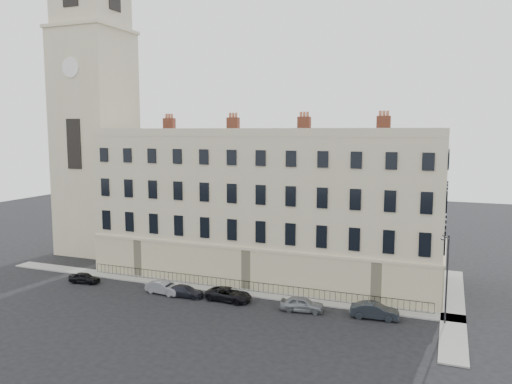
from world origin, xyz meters
The scene contains 13 objects.
ground centered at (0.00, 0.00, 0.00)m, with size 160.00×160.00×0.00m, color black.
terrace centered at (-5.97, 11.97, 7.50)m, with size 36.22×12.22×17.00m.
church_tower centered at (-30.00, 14.00, 18.66)m, with size 8.00×8.13×44.00m.
pavement_terrace centered at (-10.00, 5.00, 0.06)m, with size 48.00×2.00×0.12m, color gray.
pavement_east_return centered at (13.00, 8.00, 0.06)m, with size 2.00×24.00×0.12m, color gray.
railings centered at (-6.00, 5.40, 0.55)m, with size 35.00×0.04×0.96m.
car_a centered at (-22.33, 1.90, 0.55)m, with size 1.29×3.20×1.09m, color black.
car_b centered at (-12.93, 1.92, 0.61)m, with size 1.28×3.68×1.21m, color gray.
car_c centered at (-10.56, 1.93, 0.53)m, with size 1.48×3.64×1.06m, color black.
car_d centered at (-6.26, 2.37, 0.60)m, with size 2.00×4.34×1.20m, color black.
car_e centered at (0.78, 2.21, 0.65)m, with size 1.53×3.80×1.29m, color gray.
car_f centered at (6.87, 2.79, 0.66)m, with size 1.39×3.99×1.31m, color #1E2329.
streetlamp centered at (12.33, 3.45, 4.09)m, with size 0.67×1.53×7.38m.
Camera 1 is at (12.19, -38.06, 15.52)m, focal length 35.00 mm.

